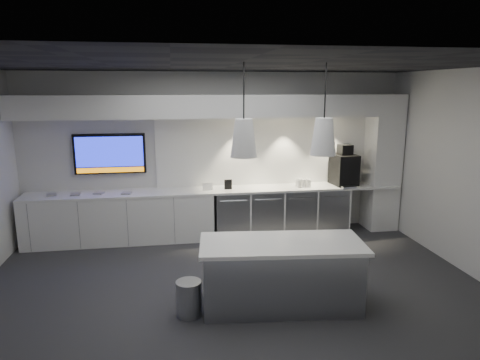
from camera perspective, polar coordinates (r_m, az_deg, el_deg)
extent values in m
plane|color=#303033|center=(6.09, -0.69, -14.31)|extent=(7.00, 7.00, 0.00)
plane|color=black|center=(5.45, -0.77, 15.17)|extent=(7.00, 7.00, 0.00)
plane|color=silver|center=(8.02, -3.30, 3.47)|extent=(7.00, 0.00, 7.00)
plane|color=silver|center=(3.23, 5.75, -10.02)|extent=(7.00, 0.00, 7.00)
plane|color=silver|center=(6.99, 28.97, 0.63)|extent=(0.00, 7.00, 7.00)
cube|color=white|center=(7.83, -3.01, -1.38)|extent=(6.80, 0.65, 0.04)
cube|color=white|center=(7.96, -15.64, -4.94)|extent=(3.30, 0.63, 0.86)
cube|color=#95999D|center=(7.97, -1.18, -4.50)|extent=(0.60, 0.61, 0.85)
cube|color=#95999D|center=(8.08, 3.27, -4.29)|extent=(0.60, 0.61, 0.85)
cube|color=#95999D|center=(8.23, 7.57, -4.06)|extent=(0.60, 0.61, 0.85)
cube|color=#95999D|center=(8.43, 11.69, -3.83)|extent=(0.60, 0.61, 0.85)
cube|color=white|center=(8.20, 5.10, 3.98)|extent=(4.60, 0.03, 1.30)
cube|color=white|center=(7.64, -3.15, 9.81)|extent=(6.90, 0.60, 0.40)
cube|color=white|center=(8.69, 18.44, 2.20)|extent=(0.55, 0.55, 2.60)
cube|color=black|center=(8.01, -16.95, 3.37)|extent=(1.25, 0.06, 0.72)
cube|color=#131CB3|center=(7.97, -17.00, 3.62)|extent=(1.17, 0.00, 0.54)
cube|color=orange|center=(8.02, -16.86, 1.29)|extent=(1.17, 0.00, 0.09)
cube|color=#95999D|center=(5.52, 5.51, -12.64)|extent=(1.99, 0.95, 0.81)
cube|color=white|center=(5.36, 5.60, -8.49)|extent=(2.09, 1.06, 0.05)
cylinder|color=#95999D|center=(5.41, -6.81, -15.41)|extent=(0.37, 0.37, 0.44)
cube|color=black|center=(8.39, 13.69, 1.37)|extent=(0.47, 0.52, 0.58)
cube|color=black|center=(8.33, 13.82, 3.96)|extent=(0.26, 0.26, 0.19)
cube|color=#95999D|center=(8.21, 14.27, -0.85)|extent=(0.34, 0.23, 0.03)
cube|color=black|center=(7.79, -1.60, -0.60)|extent=(0.14, 0.03, 0.18)
cube|color=white|center=(7.73, -4.35, -0.89)|extent=(0.18, 0.04, 0.14)
cube|color=gray|center=(8.05, -23.86, -1.81)|extent=(0.20, 0.20, 0.02)
cube|color=gray|center=(7.92, -21.11, -1.80)|extent=(0.18, 0.18, 0.02)
cube|color=gray|center=(7.88, -18.31, -1.66)|extent=(0.19, 0.19, 0.02)
cube|color=gray|center=(7.73, -14.90, -1.70)|extent=(0.18, 0.18, 0.02)
cone|color=white|center=(4.94, 0.50, 5.60)|extent=(0.31, 0.31, 0.44)
cylinder|color=black|center=(4.91, 0.51, 12.23)|extent=(0.02, 0.02, 0.70)
cone|color=white|center=(5.19, 11.07, 5.69)|extent=(0.31, 0.31, 0.44)
cylinder|color=black|center=(5.16, 11.34, 12.00)|extent=(0.02, 0.02, 0.70)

